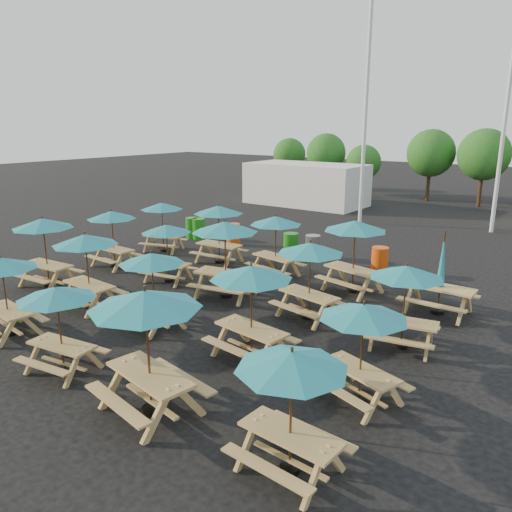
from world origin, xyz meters
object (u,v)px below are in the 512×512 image
Objects in this scene: picnic_unit_14 at (310,253)px; waste_bin_3 at (291,245)px; picnic_unit_9 at (152,263)px; picnic_unit_15 at (355,230)px; picnic_unit_1 at (43,228)px; picnic_unit_13 at (251,279)px; picnic_unit_16 at (292,369)px; picnic_unit_11 at (276,224)px; picnic_unit_19 at (440,280)px; picnic_unit_5 at (85,244)px; picnic_unit_12 at (146,308)px; picnic_unit_3 at (162,209)px; waste_bin_4 at (313,247)px; picnic_unit_2 at (112,219)px; waste_bin_0 at (192,228)px; picnic_unit_7 at (219,213)px; waste_bin_5 at (380,260)px; picnic_unit_10 at (225,232)px; waste_bin_1 at (199,229)px; picnic_unit_17 at (363,318)px; picnic_unit_4 at (2,268)px; picnic_unit_8 at (57,299)px; picnic_unit_18 at (406,277)px; waste_bin_2 at (233,234)px; picnic_unit_6 at (167,232)px.

waste_bin_3 is at bearing 137.64° from picnic_unit_14.
picnic_unit_9 reaches higher than waste_bin_3.
waste_bin_3 is (-4.17, 2.65, -1.61)m from picnic_unit_15.
picnic_unit_14 is (8.77, 2.86, -0.11)m from picnic_unit_1.
picnic_unit_16 is at bearing -37.66° from picnic_unit_13.
picnic_unit_1 is 1.07× the size of picnic_unit_11.
picnic_unit_1 is at bearing -134.84° from picnic_unit_15.
picnic_unit_14 is 4.02m from picnic_unit_19.
picnic_unit_16 is (9.01, -2.64, -0.15)m from picnic_unit_5.
picnic_unit_3 is at bearing 145.10° from picnic_unit_12.
picnic_unit_16 is 2.15× the size of waste_bin_4.
waste_bin_0 is (-1.09, 5.54, -1.42)m from picnic_unit_2.
picnic_unit_13 is at bearing -48.31° from picnic_unit_7.
picnic_unit_5 is 10.52m from waste_bin_5.
waste_bin_4 is at bearing 79.11° from picnic_unit_10.
waste_bin_0 is (-10.21, 8.62, -1.51)m from picnic_unit_13.
picnic_unit_12 is at bearing -74.45° from waste_bin_4.
waste_bin_1 and waste_bin_3 have the same top height.
picnic_unit_10 reaches higher than picnic_unit_17.
picnic_unit_4 is 1.05× the size of picnic_unit_8.
picnic_unit_11 is at bearing -21.87° from waste_bin_0.
picnic_unit_12 reaches higher than picnic_unit_14.
waste_bin_4 is at bearing 129.98° from picnic_unit_14.
picnic_unit_1 reaches higher than picnic_unit_18.
picnic_unit_15 is 10.09m from waste_bin_1.
picnic_unit_3 is at bearing 96.79° from picnic_unit_2.
picnic_unit_12 is 15.51m from waste_bin_0.
waste_bin_4 is (2.60, 8.99, -1.49)m from picnic_unit_5.
picnic_unit_7 is 10.87m from picnic_unit_12.
waste_bin_2 and waste_bin_5 have the same top height.
waste_bin_3 is (-4.24, 11.61, -1.68)m from picnic_unit_12.
waste_bin_1 is (-12.49, 3.01, -0.54)m from picnic_unit_19.
picnic_unit_6 is 9.14m from picnic_unit_19.
picnic_unit_6 is at bearing -106.38° from waste_bin_3.
picnic_unit_18 is 12.00m from waste_bin_2.
waste_bin_0 is (-7.18, 11.74, -1.26)m from picnic_unit_8.
waste_bin_4 is (-3.43, 8.74, -1.51)m from picnic_unit_13.
picnic_unit_14 is at bearing -60.53° from waste_bin_4.
picnic_unit_16 is (9.01, -0.10, 0.00)m from picnic_unit_4.
picnic_unit_1 is at bearing -98.91° from waste_bin_2.
picnic_unit_1 is 1.12× the size of picnic_unit_9.
picnic_unit_5 reaches higher than picnic_unit_9.
picnic_unit_11 is at bearing 128.89° from picnic_unit_16.
picnic_unit_10 is 1.08× the size of picnic_unit_13.
picnic_unit_1 reaches higher than picnic_unit_5.
waste_bin_1 is (-0.39, 2.70, -1.37)m from picnic_unit_3.
picnic_unit_7 is 1.09× the size of picnic_unit_16.
picnic_unit_16 reaches higher than waste_bin_2.
picnic_unit_12 is at bearing -86.28° from picnic_unit_13.
picnic_unit_7 is 5.96m from picnic_unit_15.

